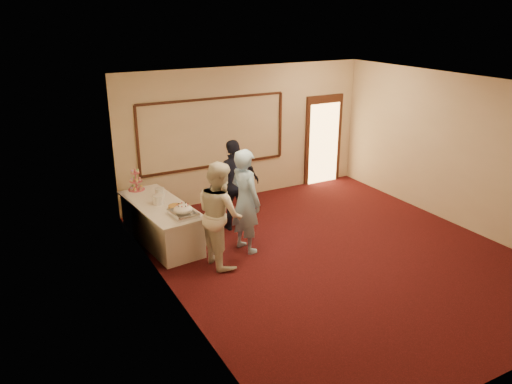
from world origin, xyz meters
TOP-DOWN VIEW (x-y plane):
  - floor at (0.00, 0.00)m, footprint 7.00×7.00m
  - room_walls at (0.00, 0.00)m, footprint 6.04×7.04m
  - wall_molding at (-0.80, 3.47)m, footprint 3.45×0.04m
  - doorway at (2.15, 3.45)m, footprint 1.05×0.07m
  - buffet_table at (-2.58, 1.99)m, footprint 1.07×2.27m
  - pavlova_tray at (-2.38, 1.27)m, footprint 0.44×0.58m
  - cupcake_stand at (-2.74, 2.95)m, footprint 0.33×0.33m
  - plate_stack_a at (-2.59, 2.00)m, footprint 0.21×0.21m
  - plate_stack_b at (-2.43, 2.40)m, footprint 0.19×0.19m
  - tart at (-2.39, 1.64)m, footprint 0.30×0.30m
  - man at (-1.32, 0.95)m, footprint 0.59×0.78m
  - woman at (-1.93, 0.72)m, footprint 0.70×0.90m
  - guest at (-1.06, 1.93)m, footprint 1.07×0.45m
  - camera_flash at (-0.96, 1.79)m, footprint 0.08×0.05m

SIDE VIEW (x-z plane):
  - floor at x=0.00m, z-range 0.00..0.00m
  - buffet_table at x=-2.58m, z-range 0.00..0.77m
  - tart at x=-2.39m, z-range 0.77..0.83m
  - plate_stack_b at x=-2.43m, z-range 0.77..0.93m
  - plate_stack_a at x=-2.59m, z-range 0.77..0.94m
  - pavlova_tray at x=-2.38m, z-range 0.76..0.96m
  - guest at x=-1.06m, z-range 0.00..1.82m
  - woman at x=-1.93m, z-range 0.00..1.82m
  - cupcake_stand at x=-2.74m, z-range 0.70..1.18m
  - man at x=-1.32m, z-range 0.00..1.91m
  - doorway at x=2.15m, z-range -0.02..2.18m
  - camera_flash at x=-0.96m, z-range 1.33..1.38m
  - wall_molding at x=-0.80m, z-range 0.83..2.38m
  - room_walls at x=0.00m, z-range 0.52..3.54m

